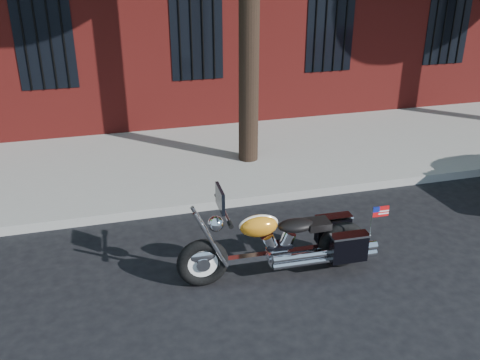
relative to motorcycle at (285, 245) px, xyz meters
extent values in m
plane|color=black|center=(0.06, 0.69, -0.44)|extent=(120.00, 120.00, 0.00)
cube|color=gray|center=(0.06, 2.07, -0.37)|extent=(40.00, 0.16, 0.15)
cube|color=gray|center=(0.06, 3.95, -0.37)|extent=(40.00, 3.60, 0.15)
cube|color=black|center=(0.06, 5.80, 1.76)|extent=(1.10, 0.14, 2.00)
cylinder|color=black|center=(0.06, 5.72, 1.76)|extent=(0.04, 0.04, 2.00)
cylinder|color=black|center=(0.56, 3.59, 2.06)|extent=(0.36, 0.36, 5.00)
torus|color=black|center=(-1.05, 0.04, -0.11)|extent=(0.65, 0.16, 0.65)
torus|color=black|center=(0.78, -0.02, -0.11)|extent=(0.65, 0.16, 0.65)
cylinder|color=white|center=(-1.05, 0.04, -0.11)|extent=(0.48, 0.07, 0.48)
cylinder|color=white|center=(0.78, -0.02, -0.11)|extent=(0.48, 0.07, 0.48)
ellipsoid|color=white|center=(-1.05, 0.04, -0.02)|extent=(0.34, 0.13, 0.19)
ellipsoid|color=orange|center=(0.78, -0.02, 0.00)|extent=(0.34, 0.15, 0.19)
cube|color=white|center=(-0.13, 0.01, -0.13)|extent=(1.45, 0.14, 0.08)
cylinder|color=white|center=(-0.08, 0.01, -0.15)|extent=(0.31, 0.18, 0.31)
cylinder|color=white|center=(0.39, -0.18, -0.14)|extent=(1.21, 0.12, 0.09)
ellipsoid|color=orange|center=(-0.34, 0.02, 0.31)|extent=(0.48, 0.29, 0.28)
ellipsoid|color=black|center=(0.14, 0.00, 0.25)|extent=(0.48, 0.29, 0.15)
cube|color=black|center=(0.76, 0.23, -0.01)|extent=(0.47, 0.17, 0.37)
cube|color=black|center=(0.75, -0.27, -0.01)|extent=(0.47, 0.17, 0.37)
cylinder|color=white|center=(-0.78, 0.03, 0.58)|extent=(0.06, 0.75, 0.03)
sphere|color=white|center=(-0.87, 0.03, 0.41)|extent=(0.20, 0.20, 0.19)
cube|color=black|center=(-0.82, 0.03, 0.73)|extent=(0.05, 0.39, 0.27)
cube|color=red|center=(1.10, -0.32, 0.47)|extent=(0.21, 0.02, 0.14)
camera|label=1|loc=(-2.07, -5.42, 3.48)|focal=40.00mm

